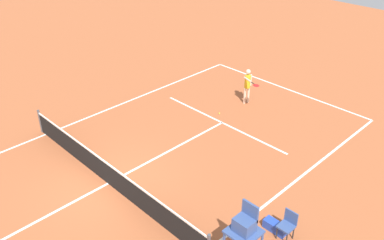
{
  "coord_description": "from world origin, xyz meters",
  "views": [
    {
      "loc": [
        -10.38,
        6.0,
        9.36
      ],
      "look_at": [
        0.14,
        -4.37,
        0.8
      ],
      "focal_mm": 38.4,
      "sensor_mm": 36.0,
      "label": 1
    }
  ],
  "objects_px": {
    "tennis_ball": "(219,113)",
    "equipment_bag": "(275,227)",
    "player_serving": "(248,84)",
    "umpire_chair": "(244,231)",
    "courtside_chair_mid": "(288,224)"
  },
  "relations": [
    {
      "from": "tennis_ball",
      "to": "courtside_chair_mid",
      "type": "xyz_separation_m",
      "value": [
        -6.59,
        4.27,
        0.5
      ]
    },
    {
      "from": "courtside_chair_mid",
      "to": "player_serving",
      "type": "bearing_deg",
      "value": -43.34
    },
    {
      "from": "umpire_chair",
      "to": "courtside_chair_mid",
      "type": "height_order",
      "value": "umpire_chair"
    },
    {
      "from": "tennis_ball",
      "to": "equipment_bag",
      "type": "xyz_separation_m",
      "value": [
        -6.2,
        4.28,
        0.12
      ]
    },
    {
      "from": "player_serving",
      "to": "tennis_ball",
      "type": "distance_m",
      "value": 2.03
    },
    {
      "from": "tennis_ball",
      "to": "umpire_chair",
      "type": "distance_m",
      "value": 9.16
    },
    {
      "from": "player_serving",
      "to": "umpire_chair",
      "type": "distance_m",
      "value": 10.2
    },
    {
      "from": "umpire_chair",
      "to": "equipment_bag",
      "type": "relative_size",
      "value": 3.17
    },
    {
      "from": "umpire_chair",
      "to": "equipment_bag",
      "type": "height_order",
      "value": "umpire_chair"
    },
    {
      "from": "umpire_chair",
      "to": "equipment_bag",
      "type": "xyz_separation_m",
      "value": [
        0.28,
        -2.0,
        -1.46
      ]
    },
    {
      "from": "tennis_ball",
      "to": "courtside_chair_mid",
      "type": "height_order",
      "value": "courtside_chair_mid"
    },
    {
      "from": "courtside_chair_mid",
      "to": "equipment_bag",
      "type": "xyz_separation_m",
      "value": [
        0.39,
        0.01,
        -0.38
      ]
    },
    {
      "from": "tennis_ball",
      "to": "equipment_bag",
      "type": "relative_size",
      "value": 0.09
    },
    {
      "from": "tennis_ball",
      "to": "equipment_bag",
      "type": "height_order",
      "value": "equipment_bag"
    },
    {
      "from": "player_serving",
      "to": "tennis_ball",
      "type": "xyz_separation_m",
      "value": [
        0.21,
        1.75,
        -1.02
      ]
    }
  ]
}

